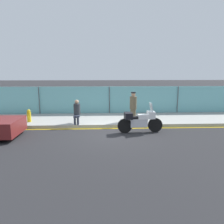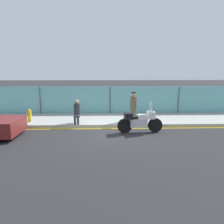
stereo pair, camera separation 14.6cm
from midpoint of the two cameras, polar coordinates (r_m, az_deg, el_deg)
name	(u,v)px [view 2 (the right image)]	position (r m, az deg, el deg)	size (l,w,h in m)	color
ground_plane	(112,134)	(10.50, 0.47, -5.70)	(120.00, 120.00, 0.00)	#262628
sidewalk	(111,120)	(13.07, 0.00, -2.00)	(34.18, 3.24, 0.18)	#9E9E99
curb_paint_stripe	(112,128)	(11.43, 0.28, -4.31)	(34.18, 0.18, 0.01)	gold
storefront_fence	(110,101)	(14.59, -0.22, 2.87)	(32.47, 0.17, 1.94)	#6BB2B7
motorcycle	(140,121)	(10.66, 7.64, -2.29)	(2.21, 0.59, 1.45)	black
officer_standing	(133,106)	(12.25, 5.96, 1.46)	(0.39, 0.39, 1.63)	brown
person_seated_on_curb	(77,110)	(11.85, -8.76, 0.44)	(0.36, 0.65, 1.27)	#2D3342
fire_hydrant	(30,115)	(12.93, -20.43, -0.86)	(0.22, 0.27, 0.70)	gold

